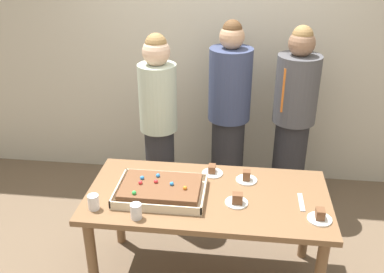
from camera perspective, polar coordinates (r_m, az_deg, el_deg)
interior_back_panel at (r=4.13m, az=4.26°, el=14.02°), size 8.00×0.12×3.00m
party_table at (r=2.98m, az=2.03°, el=-9.11°), size 1.62×0.80×0.73m
sheet_cake at (r=2.90m, az=-4.13°, el=-7.04°), size 0.59×0.42×0.11m
plated_slice_near_left at (r=3.15m, az=2.68°, el=-4.58°), size 0.15×0.15×0.06m
plated_slice_near_right at (r=3.08m, az=7.19°, el=-5.42°), size 0.15×0.15×0.08m
plated_slice_far_left at (r=2.83m, az=5.95°, el=-8.38°), size 0.15×0.15×0.08m
plated_slice_far_right at (r=2.79m, az=16.50°, el=-10.08°), size 0.15×0.15×0.07m
drink_cup_nearest at (r=2.70m, az=-7.39°, el=-9.74°), size 0.07×0.07×0.10m
drink_cup_middle at (r=2.83m, az=-12.86°, el=-8.43°), size 0.07×0.07×0.10m
cake_server_utensil at (r=2.93m, az=14.20°, el=-8.40°), size 0.03×0.20×0.01m
person_serving_front at (r=3.86m, az=13.23°, el=2.40°), size 0.37×0.37×1.65m
person_green_shirt_behind at (r=3.59m, az=-4.40°, el=1.45°), size 0.31×0.31×1.63m
person_striped_tie_right at (r=3.83m, az=4.89°, el=3.04°), size 0.37×0.37×1.68m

